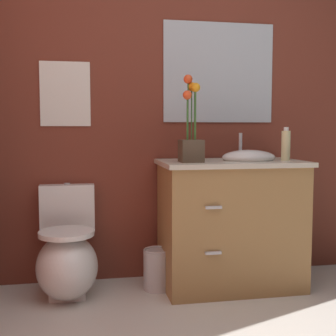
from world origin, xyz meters
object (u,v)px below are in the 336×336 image
toilet (67,258)px  flower_vase (191,135)px  vanity_cabinet (231,222)px  wall_poster (65,94)px  soap_bottle (286,145)px  trash_bin (157,269)px  wall_mirror (219,73)px

toilet → flower_vase: (0.78, -0.11, 0.77)m
vanity_cabinet → wall_poster: bearing=164.6°
toilet → wall_poster: 1.08m
toilet → vanity_cabinet: vanity_cabinet is taller
soap_bottle → flower_vase: bearing=-177.9°
toilet → wall_poster: size_ratio=1.61×
trash_bin → toilet: bearing=179.8°
toilet → wall_mirror: bearing=14.1°
vanity_cabinet → wall_poster: wall_poster is taller
toilet → wall_poster: (0.00, 0.27, 1.04)m
toilet → soap_bottle: soap_bottle is taller
soap_bottle → wall_poster: bearing=166.1°
vanity_cabinet → wall_poster: size_ratio=2.39×
toilet → wall_poster: bearing=90.0°
flower_vase → wall_poster: wall_poster is taller
flower_vase → wall_mirror: (0.29, 0.37, 0.43)m
wall_poster → wall_mirror: (1.07, 0.00, 0.16)m
flower_vase → trash_bin: bearing=152.4°
soap_bottle → wall_poster: (-1.42, 0.35, 0.34)m
soap_bottle → trash_bin: soap_bottle is taller
soap_bottle → wall_mirror: 0.71m
trash_bin → wall_mirror: wall_mirror is taller
soap_bottle → trash_bin: (-0.85, 0.08, -0.81)m
flower_vase → soap_bottle: bearing=2.1°
wall_poster → wall_mirror: size_ratio=0.54×
toilet → vanity_cabinet: 1.09m
vanity_cabinet → wall_poster: 1.40m
trash_bin → wall_mirror: bearing=28.7°
trash_bin → wall_poster: wall_poster is taller
flower_vase → vanity_cabinet: bearing=15.3°
flower_vase → soap_bottle: (0.65, 0.02, -0.07)m
trash_bin → wall_mirror: (0.49, 0.27, 1.31)m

